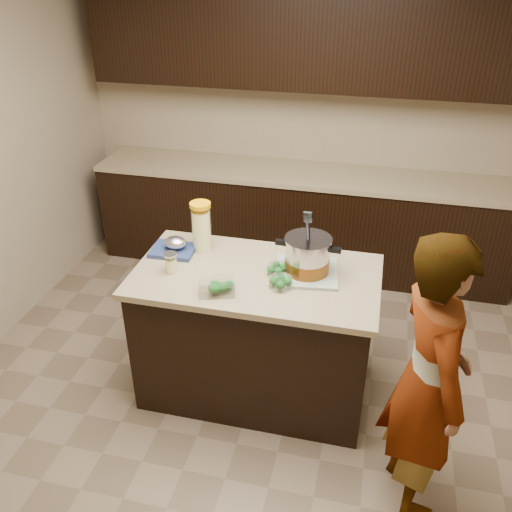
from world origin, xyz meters
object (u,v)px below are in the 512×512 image
Objects in this scene: stock_pot at (307,257)px; person at (428,381)px; island at (256,333)px; lemonade_pitcher at (201,228)px.

stock_pot is 0.98m from person.
person is (0.98, -0.59, 0.34)m from island.
person is (1.38, -0.80, -0.26)m from lemonade_pitcher.
lemonade_pitcher is 1.62m from person.
person is at bearing -40.45° from stock_pot.
stock_pot is 1.23× the size of lemonade_pitcher.
lemonade_pitcher is (-0.40, 0.21, 0.60)m from island.
person is at bearing -30.93° from island.
person is (0.69, -0.66, -0.22)m from stock_pot.
stock_pot reaches higher than island.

